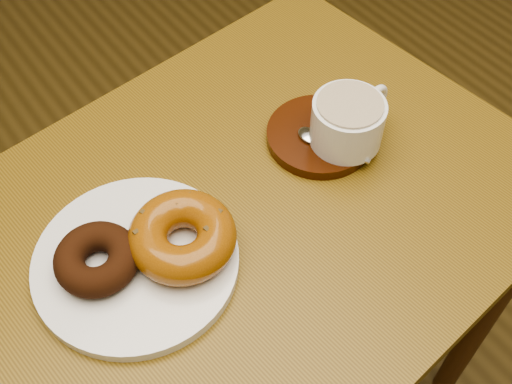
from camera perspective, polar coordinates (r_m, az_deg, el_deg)
ground at (r=1.56m, az=8.51°, el=-13.35°), size 6.00×6.00×0.00m
cafe_table at (r=0.92m, az=-1.01°, el=-5.80°), size 0.85×0.67×0.74m
donut_plate at (r=0.79m, az=-10.60°, el=-6.11°), size 0.28×0.28×0.02m
donut_cinnamon at (r=0.77m, az=-13.97°, el=-5.80°), size 0.11×0.11×0.04m
donut_caramel at (r=0.76m, az=-6.56°, el=-3.93°), size 0.15×0.15×0.05m
saucer at (r=0.90m, az=5.67°, el=5.00°), size 0.18×0.18×0.02m
coffee_cup at (r=0.87m, az=8.21°, el=6.26°), size 0.13×0.10×0.07m
teaspoon at (r=0.88m, az=5.27°, el=4.81°), size 0.05×0.10×0.01m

